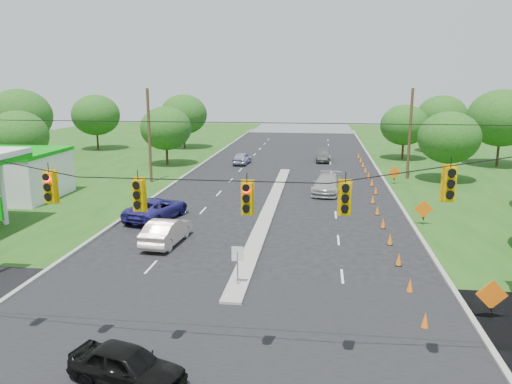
# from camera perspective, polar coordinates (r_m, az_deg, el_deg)

# --- Properties ---
(ground) EXTENTS (160.00, 160.00, 0.00)m
(ground) POSITION_cam_1_polar(r_m,az_deg,el_deg) (18.95, -5.22, -18.00)
(ground) COLOR black
(ground) RESTS_ON ground
(cross_street) EXTENTS (160.00, 14.00, 0.02)m
(cross_street) POSITION_cam_1_polar(r_m,az_deg,el_deg) (18.95, -5.22, -18.00)
(cross_street) COLOR black
(cross_street) RESTS_ON ground
(curb_left) EXTENTS (0.25, 110.00, 0.16)m
(curb_left) POSITION_cam_1_polar(r_m,az_deg,el_deg) (48.90, -9.20, 1.02)
(curb_left) COLOR gray
(curb_left) RESTS_ON ground
(curb_right) EXTENTS (0.25, 110.00, 0.16)m
(curb_right) POSITION_cam_1_polar(r_m,az_deg,el_deg) (47.34, 14.96, 0.37)
(curb_right) COLOR gray
(curb_right) RESTS_ON ground
(median) EXTENTS (1.00, 34.00, 0.18)m
(median) POSITION_cam_1_polar(r_m,az_deg,el_deg) (38.32, 1.57, -2.01)
(median) COLOR gray
(median) RESTS_ON ground
(median_sign) EXTENTS (0.55, 0.06, 2.05)m
(median_sign) POSITION_cam_1_polar(r_m,az_deg,el_deg) (23.67, -2.13, -7.62)
(median_sign) COLOR gray
(median_sign) RESTS_ON ground
(signal_span) EXTENTS (25.60, 0.32, 9.00)m
(signal_span) POSITION_cam_1_polar(r_m,az_deg,el_deg) (16.06, -6.52, -4.34)
(signal_span) COLOR #422D1C
(signal_span) RESTS_ON ground
(utility_pole_far_left) EXTENTS (0.28, 0.28, 9.00)m
(utility_pole_far_left) POSITION_cam_1_polar(r_m,az_deg,el_deg) (48.96, -12.09, 6.25)
(utility_pole_far_left) COLOR #422D1C
(utility_pole_far_left) RESTS_ON ground
(utility_pole_far_right) EXTENTS (0.28, 0.28, 9.00)m
(utility_pole_far_right) POSITION_cam_1_polar(r_m,az_deg,el_deg) (51.92, 17.17, 6.31)
(utility_pole_far_right) COLOR #422D1C
(utility_pole_far_right) RESTS_ON ground
(cone_0) EXTENTS (0.32, 0.32, 0.70)m
(cone_0) POSITION_cam_1_polar(r_m,az_deg,el_deg) (21.50, 18.76, -13.70)
(cone_0) COLOR orange
(cone_0) RESTS_ON ground
(cone_1) EXTENTS (0.32, 0.32, 0.70)m
(cone_1) POSITION_cam_1_polar(r_m,az_deg,el_deg) (24.63, 17.19, -10.15)
(cone_1) COLOR orange
(cone_1) RESTS_ON ground
(cone_2) EXTENTS (0.32, 0.32, 0.70)m
(cone_2) POSITION_cam_1_polar(r_m,az_deg,el_deg) (27.85, 16.00, -7.40)
(cone_2) COLOR orange
(cone_2) RESTS_ON ground
(cone_3) EXTENTS (0.32, 0.32, 0.70)m
(cone_3) POSITION_cam_1_polar(r_m,az_deg,el_deg) (31.14, 15.07, -5.23)
(cone_3) COLOR orange
(cone_3) RESTS_ON ground
(cone_4) EXTENTS (0.32, 0.32, 0.70)m
(cone_4) POSITION_cam_1_polar(r_m,az_deg,el_deg) (34.46, 14.32, -3.47)
(cone_4) COLOR orange
(cone_4) RESTS_ON ground
(cone_5) EXTENTS (0.32, 0.32, 0.70)m
(cone_5) POSITION_cam_1_polar(r_m,az_deg,el_deg) (37.82, 13.71, -2.02)
(cone_5) COLOR orange
(cone_5) RESTS_ON ground
(cone_6) EXTENTS (0.32, 0.32, 0.70)m
(cone_6) POSITION_cam_1_polar(r_m,az_deg,el_deg) (41.20, 13.20, -0.81)
(cone_6) COLOR orange
(cone_6) RESTS_ON ground
(cone_7) EXTENTS (0.32, 0.32, 0.70)m
(cone_7) POSITION_cam_1_polar(r_m,az_deg,el_deg) (44.66, 13.53, 0.20)
(cone_7) COLOR orange
(cone_7) RESTS_ON ground
(cone_8) EXTENTS (0.32, 0.32, 0.70)m
(cone_8) POSITION_cam_1_polar(r_m,az_deg,el_deg) (48.07, 13.11, 1.08)
(cone_8) COLOR orange
(cone_8) RESTS_ON ground
(cone_9) EXTENTS (0.32, 0.32, 0.70)m
(cone_9) POSITION_cam_1_polar(r_m,az_deg,el_deg) (51.49, 12.74, 1.85)
(cone_9) COLOR orange
(cone_9) RESTS_ON ground
(cone_10) EXTENTS (0.32, 0.32, 0.70)m
(cone_10) POSITION_cam_1_polar(r_m,az_deg,el_deg) (54.92, 12.41, 2.51)
(cone_10) COLOR orange
(cone_10) RESTS_ON ground
(cone_11) EXTENTS (0.32, 0.32, 0.70)m
(cone_11) POSITION_cam_1_polar(r_m,az_deg,el_deg) (58.36, 12.13, 3.11)
(cone_11) COLOR orange
(cone_11) RESTS_ON ground
(cone_12) EXTENTS (0.32, 0.32, 0.70)m
(cone_12) POSITION_cam_1_polar(r_m,az_deg,el_deg) (61.81, 11.87, 3.63)
(cone_12) COLOR orange
(cone_12) RESTS_ON ground
(cone_13) EXTENTS (0.32, 0.32, 0.70)m
(cone_13) POSITION_cam_1_polar(r_m,az_deg,el_deg) (65.26, 11.64, 4.10)
(cone_13) COLOR orange
(cone_13) RESTS_ON ground
(work_sign_0) EXTENTS (1.27, 0.58, 1.37)m
(work_sign_0) POSITION_cam_1_polar(r_m,az_deg,el_deg) (22.79, 25.34, -10.70)
(work_sign_0) COLOR black
(work_sign_0) RESTS_ON ground
(work_sign_1) EXTENTS (1.27, 0.58, 1.37)m
(work_sign_1) POSITION_cam_1_polar(r_m,az_deg,el_deg) (35.68, 18.60, -1.96)
(work_sign_1) COLOR black
(work_sign_1) RESTS_ON ground
(work_sign_2) EXTENTS (1.27, 0.58, 1.37)m
(work_sign_2) POSITION_cam_1_polar(r_m,az_deg,el_deg) (49.18, 15.54, 2.08)
(work_sign_2) COLOR black
(work_sign_2) RESTS_ON ground
(tree_2) EXTENTS (5.88, 5.88, 6.86)m
(tree_2) POSITION_cam_1_polar(r_m,az_deg,el_deg) (54.94, -25.56, 5.79)
(tree_2) COLOR black
(tree_2) RESTS_ON ground
(tree_3) EXTENTS (7.56, 7.56, 8.82)m
(tree_3) POSITION_cam_1_polar(r_m,az_deg,el_deg) (66.46, -25.41, 7.84)
(tree_3) COLOR black
(tree_3) RESTS_ON ground
(tree_4) EXTENTS (6.72, 6.72, 7.84)m
(tree_4) POSITION_cam_1_polar(r_m,az_deg,el_deg) (75.09, -17.83, 8.37)
(tree_4) COLOR black
(tree_4) RESTS_ON ground
(tree_5) EXTENTS (5.88, 5.88, 6.86)m
(tree_5) POSITION_cam_1_polar(r_m,az_deg,el_deg) (58.89, -10.26, 7.18)
(tree_5) COLOR black
(tree_5) RESTS_ON ground
(tree_6) EXTENTS (6.72, 6.72, 7.84)m
(tree_6) POSITION_cam_1_polar(r_m,az_deg,el_deg) (73.75, -8.26, 8.77)
(tree_6) COLOR black
(tree_6) RESTS_ON ground
(tree_9) EXTENTS (5.88, 5.88, 6.86)m
(tree_9) POSITION_cam_1_polar(r_m,az_deg,el_deg) (51.67, 21.19, 5.82)
(tree_9) COLOR black
(tree_9) RESTS_ON ground
(tree_10) EXTENTS (7.56, 7.56, 8.82)m
(tree_10) POSITION_cam_1_polar(r_m,az_deg,el_deg) (63.38, 26.26, 7.59)
(tree_10) COLOR black
(tree_10) RESTS_ON ground
(tree_11) EXTENTS (6.72, 6.72, 7.84)m
(tree_11) POSITION_cam_1_polar(r_m,az_deg,el_deg) (72.91, 20.46, 8.08)
(tree_11) COLOR black
(tree_11) RESTS_ON ground
(tree_12) EXTENTS (5.88, 5.88, 6.86)m
(tree_12) POSITION_cam_1_polar(r_m,az_deg,el_deg) (64.95, 16.59, 7.34)
(tree_12) COLOR black
(tree_12) RESTS_ON ground
(black_sedan) EXTENTS (4.23, 2.57, 1.34)m
(black_sedan) POSITION_cam_1_polar(r_m,az_deg,el_deg) (17.47, -14.53, -18.67)
(black_sedan) COLOR black
(black_sedan) RESTS_ON ground
(white_sedan) EXTENTS (2.05, 4.85, 1.56)m
(white_sedan) POSITION_cam_1_polar(r_m,az_deg,el_deg) (30.68, -10.18, -4.41)
(white_sedan) COLOR beige
(white_sedan) RESTS_ON ground
(blue_pickup) EXTENTS (3.81, 6.06, 1.56)m
(blue_pickup) POSITION_cam_1_polar(r_m,az_deg,el_deg) (36.16, -11.28, -1.86)
(blue_pickup) COLOR navy
(blue_pickup) RESTS_ON ground
(silver_car_far) EXTENTS (2.98, 5.84, 1.62)m
(silver_car_far) POSITION_cam_1_polar(r_m,az_deg,el_deg) (44.20, 8.14, 0.91)
(silver_car_far) COLOR #9F9F9F
(silver_car_far) RESTS_ON ground
(silver_car_oncoming) EXTENTS (1.97, 4.25, 1.41)m
(silver_car_oncoming) POSITION_cam_1_polar(r_m,az_deg,el_deg) (59.32, -1.62, 3.88)
(silver_car_oncoming) COLOR #9797B8
(silver_car_oncoming) RESTS_ON ground
(dark_car_receding) EXTENTS (1.71, 4.57, 1.49)m
(dark_car_receding) POSITION_cam_1_polar(r_m,az_deg,el_deg) (61.89, 7.67, 4.17)
(dark_car_receding) COLOR #2D2D2D
(dark_car_receding) RESTS_ON ground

